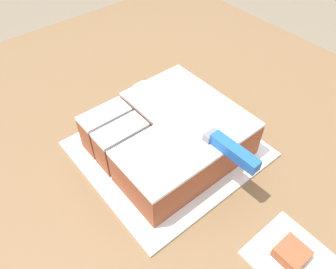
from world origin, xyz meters
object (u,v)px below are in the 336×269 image
object	(u,v)px
cake_board	(168,149)
cake	(170,135)
brownie	(292,253)
knife	(215,138)

from	to	relation	value
cake_board	cake	world-z (taller)	cake
brownie	cake	bearing A→B (deg)	-179.90
knife	brownie	world-z (taller)	knife
cake_board	knife	size ratio (longest dim) A/B	1.07
knife	brownie	xyz separation A→B (m)	(0.21, -0.03, -0.08)
cake_board	brownie	bearing A→B (deg)	0.70
brownie	knife	bearing A→B (deg)	173.18
cake_board	knife	xyz separation A→B (m)	(0.10, 0.03, 0.10)
cake	knife	xyz separation A→B (m)	(0.10, 0.03, 0.05)
cake_board	brownie	distance (m)	0.31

